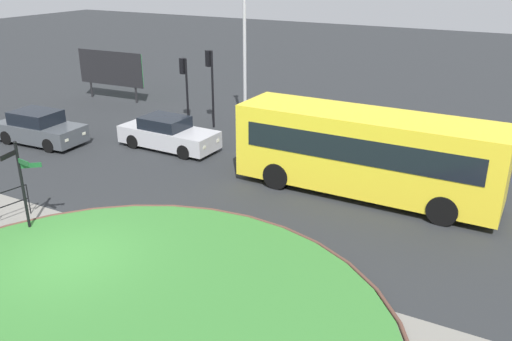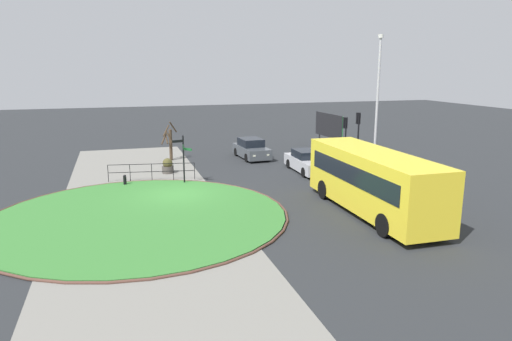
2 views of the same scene
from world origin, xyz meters
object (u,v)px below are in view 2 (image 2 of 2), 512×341
bollard_foreground (125,180)px  car_far_lane (307,162)px  car_near_lane (251,149)px  street_tree_bare (170,142)px  signpost_directional (183,156)px  traffic_light_near (345,130)px  bus_yellow (373,181)px  billboard_left (329,126)px  traffic_light_far (358,128)px  lamppost_tall (377,101)px  planter_near_signpost (168,166)px

bollard_foreground → car_far_lane: size_ratio=0.14×
car_near_lane → street_tree_bare: 6.19m
signpost_directional → traffic_light_near: bearing=102.1°
car_near_lane → traffic_light_near: bearing=51.4°
car_near_lane → signpost_directional: bearing=-45.9°
bus_yellow → car_far_lane: bus_yellow is taller
bollard_foreground → billboard_left: bearing=117.0°
signpost_directional → street_tree_bare: street_tree_bare is taller
bus_yellow → traffic_light_far: (-9.41, 4.37, 1.20)m
bollard_foreground → traffic_light_near: 15.61m
lamppost_tall → street_tree_bare: size_ratio=2.97×
bus_yellow → planter_near_signpost: 14.30m
car_near_lane → planter_near_signpost: 7.58m
street_tree_bare → traffic_light_far: bearing=62.2°
traffic_light_near → billboard_left: bearing=-6.7°
billboard_left → signpost_directional: bearing=-59.0°
car_far_lane → street_tree_bare: size_ratio=1.55×
bus_yellow → planter_near_signpost: bus_yellow is taller
bus_yellow → car_far_lane: (-9.28, 0.61, -0.95)m
car_far_lane → traffic_light_near: size_ratio=1.37×
bollard_foreground → traffic_light_far: traffic_light_far is taller
bus_yellow → street_tree_bare: 17.58m
signpost_directional → traffic_light_near: size_ratio=0.87×
bollard_foreground → billboard_left: billboard_left is taller
bollard_foreground → bus_yellow: size_ratio=0.07×
car_far_lane → billboard_left: 10.19m
planter_near_signpost → street_tree_bare: bearing=171.1°
signpost_directional → car_near_lane: signpost_directional is taller
planter_near_signpost → bus_yellow: bearing=36.0°
street_tree_bare → signpost_directional: bearing=-0.5°
signpost_directional → car_far_lane: bearing=96.7°
signpost_directional → bus_yellow: (8.28, 7.78, -0.12)m
car_near_lane → billboard_left: (-2.77, 7.80, 1.19)m
traffic_light_far → planter_near_signpost: (-2.11, -12.75, -2.35)m
car_far_lane → bus_yellow: bearing=-2.6°
traffic_light_far → billboard_left: (-8.30, 1.81, -0.92)m
signpost_directional → traffic_light_far: 12.24m
signpost_directional → street_tree_bare: (-7.51, 0.06, -0.32)m
lamppost_tall → car_far_lane: bearing=-112.5°
bollard_foreground → bus_yellow: 14.35m
lamppost_tall → planter_near_signpost: 14.25m
traffic_light_far → lamppost_tall: size_ratio=0.43×
lamppost_tall → street_tree_bare: lamppost_tall is taller
signpost_directional → bollard_foreground: signpost_directional is taller
car_far_lane → lamppost_tall: size_ratio=0.52×
car_far_lane → traffic_light_near: 4.28m
signpost_directional → traffic_light_far: size_ratio=0.77×
bus_yellow → billboard_left: size_ratio=2.02×
car_near_lane → lamppost_tall: size_ratio=0.48×
bus_yellow → traffic_light_near: size_ratio=2.76×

